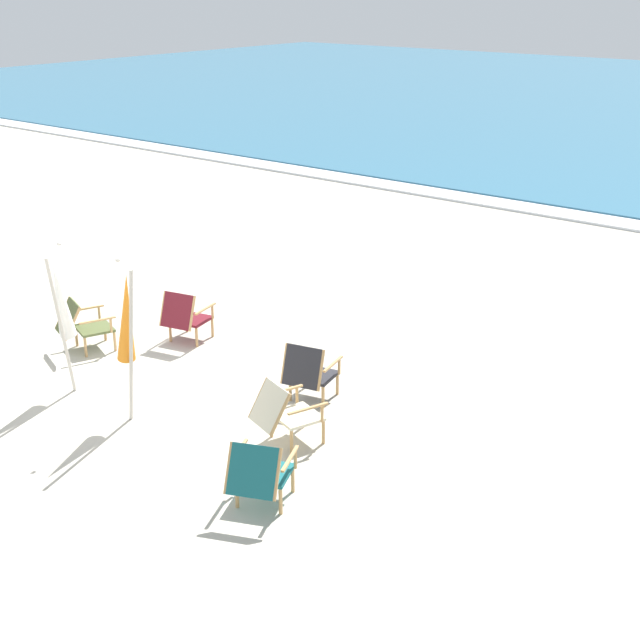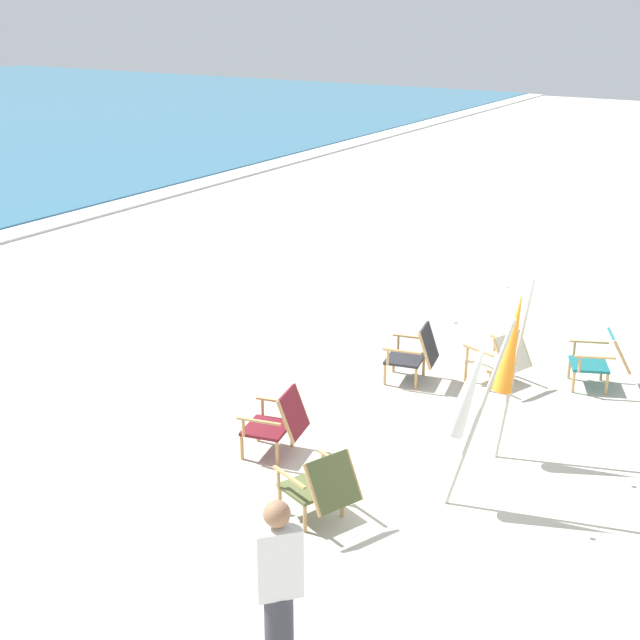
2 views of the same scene
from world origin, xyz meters
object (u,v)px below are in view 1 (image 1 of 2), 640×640
umbrella_furled_orange (127,319)px  umbrella_furled_white (61,300)px  beach_chair_front_right (260,472)px  beach_chair_back_left (285,412)px  beach_chair_front_left (309,371)px  beach_chair_mid_center (185,316)px  beach_chair_back_right (82,324)px

umbrella_furled_orange → umbrella_furled_white: bearing=-178.8°
beach_chair_front_right → beach_chair_back_left: bearing=119.6°
beach_chair_front_left → beach_chair_mid_center: bearing=171.1°
beach_chair_front_right → umbrella_furled_white: bearing=173.5°
beach_chair_mid_center → beach_chair_front_left: size_ratio=0.99×
beach_chair_front_left → umbrella_furled_orange: (-1.31, -1.77, 0.93)m
beach_chair_mid_center → umbrella_furled_orange: size_ratio=0.39×
beach_chair_front_right → beach_chair_mid_center: beach_chair_mid_center is taller
beach_chair_front_left → beach_chair_back_left: bearing=-65.5°
beach_chair_mid_center → beach_chair_front_left: beach_chair_front_left is taller
umbrella_furled_white → beach_chair_back_right: bearing=135.6°
beach_chair_back_left → umbrella_furled_orange: (-1.78, -0.74, 0.94)m
beach_chair_mid_center → beach_chair_front_left: (2.70, -0.42, 0.00)m
beach_chair_front_right → beach_chair_back_left: size_ratio=1.01×
beach_chair_back_right → beach_chair_back_left: size_ratio=1.01×
umbrella_furled_orange → beach_chair_mid_center: bearing=122.4°
beach_chair_front_right → umbrella_furled_white: 3.81m
beach_chair_mid_center → beach_chair_back_left: bearing=-24.6°
beach_chair_mid_center → beach_chair_front_left: bearing=-8.9°
beach_chair_back_left → umbrella_furled_white: umbrella_furled_white is taller
beach_chair_front_left → umbrella_furled_white: bearing=-144.7°
beach_chair_back_right → beach_chair_front_left: size_ratio=1.12×
beach_chair_front_right → beach_chair_back_left: 1.36m
beach_chair_back_right → umbrella_furled_white: (1.10, -1.08, 0.92)m
beach_chair_mid_center → beach_chair_back_left: size_ratio=0.90×
beach_chair_front_right → umbrella_furled_white: size_ratio=0.45×
beach_chair_back_right → beach_chair_back_left: beach_chair_back_right is taller
beach_chair_front_left → umbrella_furled_orange: bearing=-126.5°
beach_chair_back_left → umbrella_furled_orange: umbrella_furled_orange is taller
beach_chair_mid_center → umbrella_furled_orange: bearing=-57.6°
umbrella_furled_orange → umbrella_furled_white: size_ratio=1.02×
beach_chair_back_left → beach_chair_front_left: beach_chair_front_left is taller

